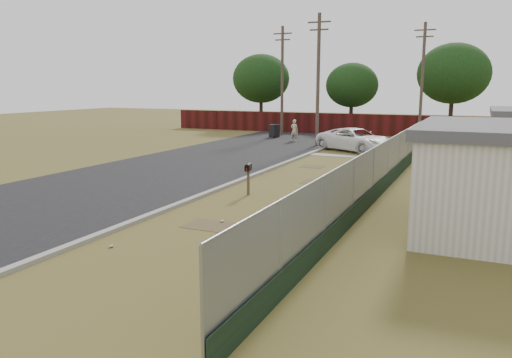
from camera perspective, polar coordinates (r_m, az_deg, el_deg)
The scene contains 12 objects.
ground at distance 19.29m, azimuth 4.01°, elevation -1.87°, with size 120.00×120.00×0.00m, color brown.
street at distance 29.24m, azimuth -2.94°, elevation 2.45°, with size 15.10×60.00×0.12m.
chainlink_fence at distance 19.30m, azimuth 13.84°, elevation 0.27°, with size 0.10×27.06×2.02m.
privacy_fence at distance 44.59m, azimuth 7.99°, elevation 6.31°, with size 30.00×0.12×1.80m, color #460F10.
utility_poles at distance 39.67m, azimuth 9.62°, elevation 11.23°, with size 12.60×8.24×9.00m.
horizon_trees at distance 41.63m, azimuth 16.78°, elevation 10.81°, with size 33.32×31.94×7.78m.
fire_hydrant at distance 12.03m, azimuth -0.27°, elevation -7.55°, with size 0.43×0.43×0.87m.
mailbox at distance 19.09m, azimuth -0.89°, elevation 1.03°, with size 0.28×0.54×1.24m.
pickup_truck at distance 32.90m, azimuth 11.33°, elevation 4.43°, with size 2.46×5.33×1.48m, color white.
pedestrian at distance 38.07m, azimuth 4.41°, elevation 5.56°, with size 0.61×0.40×1.66m, color tan.
trash_bin at distance 40.90m, azimuth 2.10°, elevation 5.52°, with size 0.89×0.95×1.06m.
scattered_litter at distance 17.12m, azimuth 1.28°, elevation -3.31°, with size 3.41×12.06×0.07m.
Camera 1 is at (6.50, -17.68, 4.15)m, focal length 35.00 mm.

